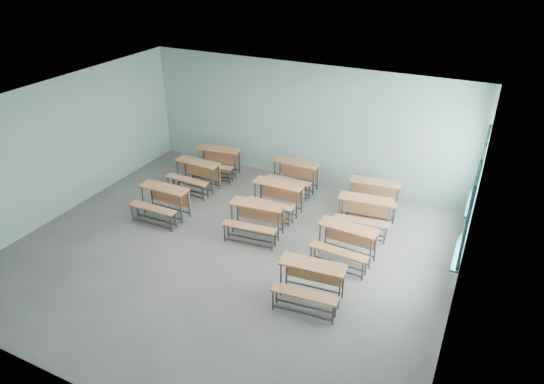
{
  "coord_description": "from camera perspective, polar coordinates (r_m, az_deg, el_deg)",
  "views": [
    {
      "loc": [
        4.55,
        -7.27,
        6.03
      ],
      "look_at": [
        0.43,
        1.2,
        1.0
      ],
      "focal_mm": 32.0,
      "sensor_mm": 36.0,
      "label": 1
    }
  ],
  "objects": [
    {
      "name": "desk_unit_r1c0",
      "position": [
        11.74,
        -12.78,
        -0.72
      ],
      "size": [
        1.21,
        0.81,
        0.76
      ],
      "rotation": [
        0.0,
        0.0,
        0.0
      ],
      "color": "#B56F41",
      "rests_on": "ground"
    },
    {
      "name": "desk_unit_r1c2",
      "position": [
        10.06,
        8.68,
        -5.54
      ],
      "size": [
        1.25,
        0.88,
        0.76
      ],
      "rotation": [
        0.0,
        0.0,
        -0.05
      ],
      "color": "#B56F41",
      "rests_on": "ground"
    },
    {
      "name": "desk_unit_r2c1",
      "position": [
        11.62,
        0.53,
        -0.27
      ],
      "size": [
        1.21,
        0.81,
        0.76
      ],
      "rotation": [
        0.0,
        0.0,
        0.0
      ],
      "color": "#B56F41",
      "rests_on": "ground"
    },
    {
      "name": "desk_unit_r3c1",
      "position": [
        12.73,
        2.67,
        2.36
      ],
      "size": [
        1.22,
        0.82,
        0.76
      ],
      "rotation": [
        0.0,
        0.0,
        -0.01
      ],
      "color": "#B56F41",
      "rests_on": "ground"
    },
    {
      "name": "desk_unit_r3c0",
      "position": [
        13.61,
        -6.48,
        3.98
      ],
      "size": [
        1.31,
        0.97,
        0.76
      ],
      "rotation": [
        0.0,
        0.0,
        0.14
      ],
      "color": "#B56F41",
      "rests_on": "ground"
    },
    {
      "name": "desk_unit_r1c1",
      "position": [
        10.76,
        -1.94,
        -2.8
      ],
      "size": [
        1.29,
        0.94,
        0.76
      ],
      "rotation": [
        0.0,
        0.0,
        0.11
      ],
      "color": "#B56F41",
      "rests_on": "ground"
    },
    {
      "name": "desk_unit_r2c0",
      "position": [
        12.9,
        -8.98,
        2.38
      ],
      "size": [
        1.24,
        0.86,
        0.76
      ],
      "rotation": [
        0.0,
        0.0,
        -0.04
      ],
      "color": "#B56F41",
      "rests_on": "ground"
    },
    {
      "name": "desk_unit_r3c2",
      "position": [
        11.98,
        11.92,
        -0.01
      ],
      "size": [
        1.3,
        0.96,
        0.76
      ],
      "rotation": [
        0.0,
        0.0,
        0.13
      ],
      "color": "#B56F41",
      "rests_on": "ground"
    },
    {
      "name": "room",
      "position": [
        9.64,
        -4.88,
        0.63
      ],
      "size": [
        9.04,
        8.04,
        3.24
      ],
      "color": "slate",
      "rests_on": "ground"
    },
    {
      "name": "desk_unit_r2c2",
      "position": [
        11.16,
        10.79,
        -2.1
      ],
      "size": [
        1.3,
        0.95,
        0.76
      ],
      "rotation": [
        0.0,
        0.0,
        0.12
      ],
      "color": "#B56F41",
      "rests_on": "ground"
    },
    {
      "name": "desk_unit_r0c2",
      "position": [
        8.95,
        4.56,
        -10.09
      ],
      "size": [
        1.28,
        0.92,
        0.76
      ],
      "rotation": [
        0.0,
        0.0,
        0.1
      ],
      "color": "#B56F41",
      "rests_on": "ground"
    }
  ]
}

